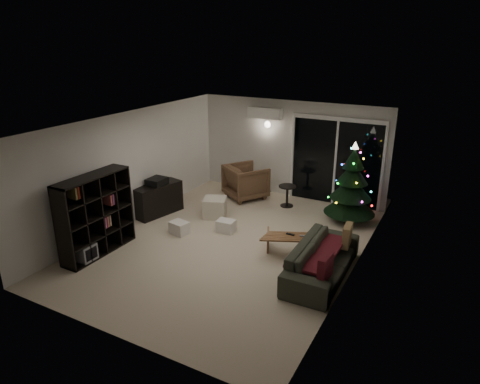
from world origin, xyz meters
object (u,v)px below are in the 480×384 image
(media_cabinet, at_px, (158,199))
(coffee_table, at_px, (297,246))
(armchair, at_px, (246,182))
(sofa, at_px, (322,260))
(christmas_tree, at_px, (352,183))
(bookshelf, at_px, (88,213))

(media_cabinet, relative_size, coffee_table, 0.91)
(media_cabinet, bearing_deg, armchair, 68.75)
(sofa, relative_size, christmas_tree, 1.14)
(sofa, xyz_separation_m, christmas_tree, (-0.20, 2.59, 0.62))
(coffee_table, xyz_separation_m, christmas_tree, (0.44, 2.11, 0.72))
(media_cabinet, distance_m, armchair, 2.36)
(armchair, distance_m, coffee_table, 3.31)
(sofa, bearing_deg, media_cabinet, 77.76)
(armchair, xyz_separation_m, sofa, (2.98, -2.81, -0.13))
(armchair, distance_m, christmas_tree, 2.83)
(bookshelf, height_order, christmas_tree, christmas_tree)
(christmas_tree, bearing_deg, sofa, -85.57)
(bookshelf, height_order, armchair, bookshelf)
(christmas_tree, bearing_deg, media_cabinet, -157.09)
(media_cabinet, xyz_separation_m, armchair, (1.32, 1.95, 0.07))
(media_cabinet, distance_m, christmas_tree, 4.49)
(media_cabinet, relative_size, sofa, 0.56)
(christmas_tree, bearing_deg, coffee_table, -101.85)
(christmas_tree, bearing_deg, armchair, 175.43)
(bookshelf, bearing_deg, sofa, -6.93)
(media_cabinet, bearing_deg, coffee_table, 6.95)
(sofa, height_order, christmas_tree, christmas_tree)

